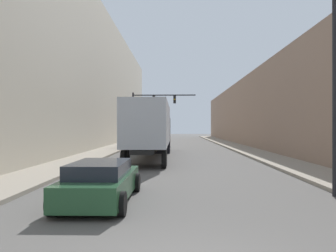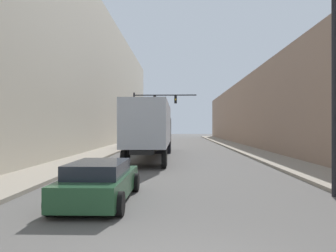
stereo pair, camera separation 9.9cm
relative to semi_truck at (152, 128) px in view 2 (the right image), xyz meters
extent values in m
cube|color=gray|center=(8.48, 10.93, -2.11)|extent=(2.64, 80.00, 0.15)
cube|color=gray|center=(-4.63, 10.93, -2.11)|extent=(2.64, 80.00, 0.15)
cube|color=#997A66|center=(12.79, 10.93, 1.89)|extent=(6.00, 80.00, 8.16)
cube|color=#BCB29E|center=(-8.95, 10.93, 5.49)|extent=(6.00, 80.00, 15.35)
cube|color=#B2B7C1|center=(0.00, -1.53, 0.29)|extent=(2.55, 10.83, 2.74)
cube|color=black|center=(0.00, -1.53, -1.23)|extent=(1.27, 10.83, 0.24)
cube|color=black|center=(0.00, 5.36, -0.66)|extent=(2.55, 2.95, 3.05)
cylinder|color=black|center=(-1.12, -5.74, -1.68)|extent=(0.25, 1.00, 1.00)
cylinder|color=black|center=(1.12, -5.74, -1.68)|extent=(0.25, 1.00, 1.00)
cylinder|color=black|center=(-1.12, -4.54, -1.68)|extent=(0.25, 1.00, 1.00)
cylinder|color=black|center=(1.12, -4.54, -1.68)|extent=(0.25, 1.00, 1.00)
cylinder|color=black|center=(-1.12, 5.36, -1.68)|extent=(0.25, 1.00, 1.00)
cylinder|color=black|center=(1.12, 5.36, -1.68)|extent=(0.25, 1.00, 1.00)
cube|color=#234C2D|center=(-0.52, -13.75, -1.68)|extent=(1.75, 4.55, 0.66)
cube|color=#1E232D|center=(-0.52, -13.98, -1.15)|extent=(1.54, 2.50, 0.41)
cylinder|color=black|center=(-1.39, -12.18, -1.86)|extent=(0.25, 0.64, 0.64)
cylinder|color=black|center=(0.36, -12.18, -1.86)|extent=(0.25, 0.64, 0.64)
cylinder|color=black|center=(-1.39, -15.42, -1.86)|extent=(0.25, 0.64, 0.64)
cylinder|color=black|center=(0.36, -15.42, -1.86)|extent=(0.25, 0.64, 0.64)
cylinder|color=black|center=(-3.17, 13.97, 0.94)|extent=(0.20, 0.20, 6.24)
cube|color=black|center=(0.44, 13.97, 3.76)|extent=(7.22, 0.12, 0.12)
cube|color=black|center=(-0.76, 13.97, 3.25)|extent=(0.30, 0.24, 0.90)
sphere|color=green|center=(-0.76, 13.83, 3.25)|extent=(0.18, 0.18, 0.18)
cube|color=black|center=(1.64, 13.97, 3.25)|extent=(0.30, 0.24, 0.90)
sphere|color=gold|center=(1.64, 13.83, 3.25)|extent=(0.18, 0.18, 0.18)
cylinder|color=black|center=(7.01, -12.86, 1.58)|extent=(0.16, 0.16, 7.53)
camera|label=1|loc=(1.76, -23.75, 0.11)|focal=35.00mm
camera|label=2|loc=(1.86, -23.75, 0.11)|focal=35.00mm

